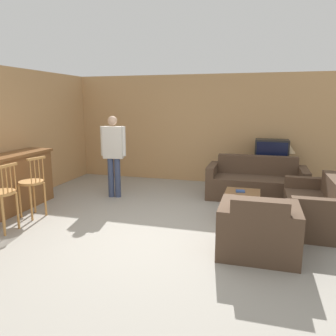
# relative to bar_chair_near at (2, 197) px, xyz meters

# --- Properties ---
(ground_plane) EXTENTS (24.00, 24.00, 0.00)m
(ground_plane) POSITION_rel_bar_chair_near_xyz_m (2.31, 0.48, -0.55)
(ground_plane) COLOR gray
(wall_back) EXTENTS (9.40, 0.08, 2.60)m
(wall_back) POSITION_rel_bar_chair_near_xyz_m (2.31, 4.06, 0.75)
(wall_back) COLOR tan
(wall_back) RESTS_ON ground_plane
(wall_left) EXTENTS (0.08, 8.58, 2.60)m
(wall_left) POSITION_rel_bar_chair_near_xyz_m (-0.92, 1.77, 0.75)
(wall_left) COLOR tan
(wall_left) RESTS_ON ground_plane
(bar_chair_near) EXTENTS (0.42, 0.42, 1.05)m
(bar_chair_near) POSITION_rel_bar_chair_near_xyz_m (0.00, 0.00, 0.00)
(bar_chair_near) COLOR #B77F42
(bar_chair_near) RESTS_ON ground_plane
(bar_chair_mid) EXTENTS (0.50, 0.50, 1.05)m
(bar_chair_mid) POSITION_rel_bar_chair_near_xyz_m (-0.00, 0.68, 0.00)
(bar_chair_mid) COLOR #B77F42
(bar_chair_mid) RESTS_ON ground_plane
(couch_far) EXTENTS (1.95, 0.87, 0.84)m
(couch_far) POSITION_rel_bar_chair_near_xyz_m (3.66, 2.88, -0.24)
(couch_far) COLOR #4C3828
(couch_far) RESTS_ON ground_plane
(armchair_near) EXTENTS (1.00, 0.83, 0.82)m
(armchair_near) POSITION_rel_bar_chair_near_xyz_m (3.73, 0.24, -0.24)
(armchair_near) COLOR #4C3828
(armchair_near) RESTS_ON ground_plane
(loveseat_right) EXTENTS (0.80, 1.51, 0.81)m
(loveseat_right) POSITION_rel_bar_chair_near_xyz_m (4.60, 1.49, -0.24)
(loveseat_right) COLOR #4C3828
(loveseat_right) RESTS_ON ground_plane
(coffee_table) EXTENTS (0.60, 0.93, 0.40)m
(coffee_table) POSITION_rel_bar_chair_near_xyz_m (3.45, 1.64, -0.21)
(coffee_table) COLOR brown
(coffee_table) RESTS_ON ground_plane
(tv_unit) EXTENTS (1.05, 0.54, 0.62)m
(tv_unit) POSITION_rel_bar_chair_near_xyz_m (3.95, 3.68, -0.24)
(tv_unit) COLOR #2D2319
(tv_unit) RESTS_ON ground_plane
(tv) EXTENTS (0.72, 0.45, 0.52)m
(tv) POSITION_rel_bar_chair_near_xyz_m (3.95, 3.67, 0.33)
(tv) COLOR black
(tv) RESTS_ON tv_unit
(book_on_table) EXTENTS (0.17, 0.16, 0.02)m
(book_on_table) POSITION_rel_bar_chair_near_xyz_m (3.41, 1.81, -0.14)
(book_on_table) COLOR navy
(book_on_table) RESTS_ON coffee_table
(table_lamp) EXTENTS (0.29, 0.29, 0.44)m
(table_lamp) POSITION_rel_bar_chair_near_xyz_m (4.31, 3.68, 0.39)
(table_lamp) COLOR brown
(table_lamp) RESTS_ON tv_unit
(person_by_window) EXTENTS (0.52, 0.22, 1.68)m
(person_by_window) POSITION_rel_bar_chair_near_xyz_m (0.82, 2.17, 0.41)
(person_by_window) COLOR #384260
(person_by_window) RESTS_ON ground_plane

